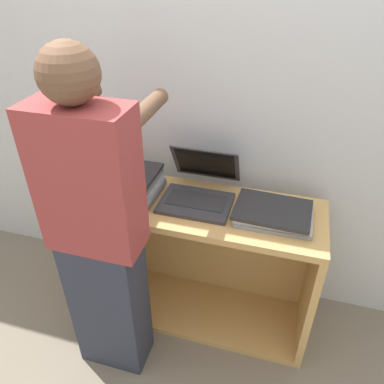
% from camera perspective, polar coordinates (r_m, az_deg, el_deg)
% --- Properties ---
extents(ground_plane, '(12.00, 12.00, 0.00)m').
position_cam_1_polar(ground_plane, '(2.29, -1.17, -21.56)').
color(ground_plane, '#756B5B').
extents(wall_back, '(8.00, 0.05, 2.40)m').
position_cam_1_polar(wall_back, '(1.97, 3.30, 13.27)').
color(wall_back, silver).
rests_on(wall_back, ground_plane).
extents(cart, '(1.28, 0.45, 0.79)m').
position_cam_1_polar(cart, '(2.18, 1.00, -9.44)').
color(cart, tan).
rests_on(cart, ground_plane).
extents(laptop_open, '(0.35, 0.39, 0.24)m').
position_cam_1_polar(laptop_open, '(1.90, 1.10, 0.37)').
color(laptop_open, '#333338').
rests_on(laptop_open, cart).
extents(laptop_stack_left, '(0.38, 0.28, 0.13)m').
position_cam_1_polar(laptop_stack_left, '(1.96, -10.39, 1.50)').
color(laptop_stack_left, '#232326').
rests_on(laptop_stack_left, cart).
extents(laptop_stack_right, '(0.37, 0.28, 0.06)m').
position_cam_1_polar(laptop_stack_right, '(1.81, 12.33, -3.12)').
color(laptop_stack_right, gray).
rests_on(laptop_stack_right, cart).
extents(person, '(0.40, 0.53, 1.64)m').
position_cam_1_polar(person, '(1.69, -13.99, -6.61)').
color(person, '#2D3342').
rests_on(person, ground_plane).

